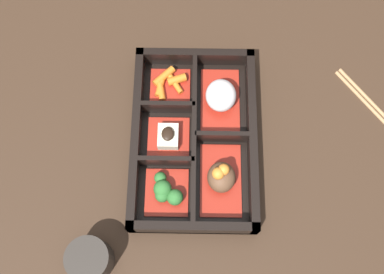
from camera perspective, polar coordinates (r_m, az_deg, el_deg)
ground_plane at (r=0.81m, az=0.00°, el=-0.58°), size 3.00×3.00×0.00m
bento_base at (r=0.80m, az=0.00°, el=-0.47°), size 0.33×0.22×0.01m
bento_rim at (r=0.79m, az=-0.12°, el=-0.01°), size 0.33×0.22×0.05m
bowl_rice at (r=0.81m, az=3.41°, el=5.12°), size 0.13×0.07×0.05m
bowl_stew at (r=0.76m, az=3.45°, el=-5.16°), size 0.13×0.07×0.06m
bowl_carrots at (r=0.83m, az=-3.19°, el=6.66°), size 0.08×0.07×0.02m
bowl_tofu at (r=0.79m, az=-3.27°, el=0.25°), size 0.08×0.07×0.03m
bowl_greens at (r=0.76m, az=-3.58°, el=-6.92°), size 0.08×0.07×0.04m
tea_cup at (r=0.76m, az=-13.12°, el=-14.89°), size 0.07×0.07×0.06m
chopsticks at (r=0.89m, az=22.93°, el=2.39°), size 0.20×0.16×0.01m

